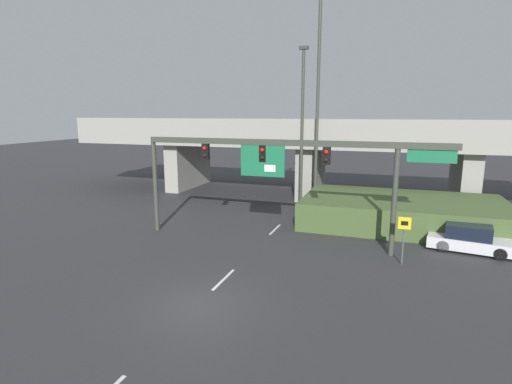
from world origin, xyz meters
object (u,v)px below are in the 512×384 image
at_px(highway_light_pole_near, 302,124).
at_px(parked_sedan_near_right, 470,239).
at_px(speed_limit_sign, 404,233).
at_px(highway_light_pole_far, 318,100).
at_px(signal_gantry, 280,160).

distance_m(highway_light_pole_near, parked_sedan_near_right, 14.81).
bearing_deg(parked_sedan_near_right, speed_limit_sign, -128.09).
height_order(speed_limit_sign, highway_light_pole_far, highway_light_pole_far).
bearing_deg(parked_sedan_near_right, highway_light_pole_far, 152.33).
height_order(signal_gantry, parked_sedan_near_right, signal_gantry).
height_order(signal_gantry, highway_light_pole_near, highway_light_pole_near).
distance_m(speed_limit_sign, parked_sedan_near_right, 4.87).
relative_size(speed_limit_sign, highway_light_pole_near, 0.20).
distance_m(signal_gantry, highway_light_pole_near, 10.06).
bearing_deg(highway_light_pole_near, highway_light_pole_far, -21.14).
bearing_deg(signal_gantry, highway_light_pole_far, 88.06).
xyz_separation_m(highway_light_pole_far, parked_sedan_near_right, (9.86, -7.34, -7.68)).
distance_m(speed_limit_sign, highway_light_pole_near, 14.32).
bearing_deg(speed_limit_sign, parked_sedan_near_right, 42.91).
relative_size(signal_gantry, highway_light_pole_near, 1.40).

